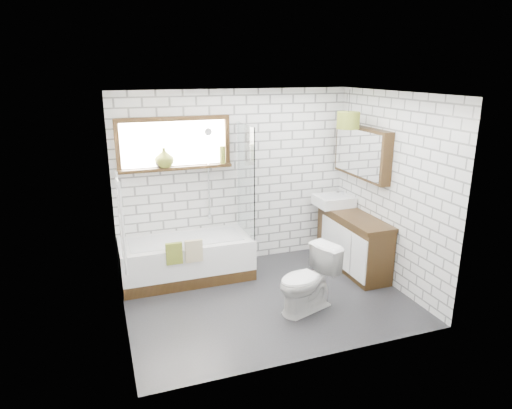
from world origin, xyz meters
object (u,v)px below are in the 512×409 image
object	(u,v)px
basin	(334,201)
toilet	(308,280)
pendant	(348,120)
bathtub	(187,259)
vanity	(353,242)

from	to	relation	value
basin	toilet	world-z (taller)	basin
basin	pendant	world-z (taller)	pendant
basin	pendant	distance (m)	1.27
bathtub	toilet	bearing A→B (deg)	-48.73
basin	vanity	bearing A→B (deg)	-83.16
vanity	basin	size ratio (longest dim) A/B	2.70
toilet	vanity	bearing A→B (deg)	108.82
bathtub	pendant	distance (m)	2.86
vanity	bathtub	bearing A→B (deg)	168.44
vanity	pendant	size ratio (longest dim) A/B	4.64
pendant	basin	bearing A→B (deg)	82.78
vanity	basin	bearing A→B (deg)	96.84
basin	bathtub	bearing A→B (deg)	-179.21
bathtub	basin	xyz separation A→B (m)	(2.23, 0.03, 0.60)
bathtub	basin	world-z (taller)	basin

